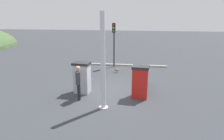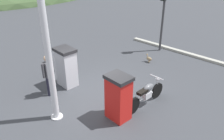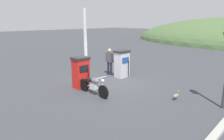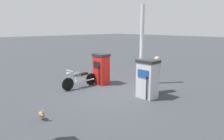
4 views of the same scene
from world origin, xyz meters
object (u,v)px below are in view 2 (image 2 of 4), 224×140
motorcycle_near_pump (146,94)px  attendant_person (49,73)px  fuel_pump_near (118,97)px  fuel_pump_far (66,67)px  wandering_duck (149,58)px  roadside_traffic_light (163,8)px  canopy_support_pole (50,66)px

motorcycle_near_pump → attendant_person: (-2.12, 2.96, 0.49)m
fuel_pump_near → fuel_pump_far: size_ratio=0.98×
wandering_duck → roadside_traffic_light: (1.61, 0.55, 2.18)m
motorcycle_near_pump → attendant_person: 3.68m
fuel_pump_near → attendant_person: 2.92m
motorcycle_near_pump → canopy_support_pole: 3.49m
wandering_duck → roadside_traffic_light: bearing=18.9°
motorcycle_near_pump → fuel_pump_near: bearing=171.6°
motorcycle_near_pump → canopy_support_pole: bearing=149.4°
fuel_pump_near → motorcycle_near_pump: bearing=-8.4°
canopy_support_pole → fuel_pump_near: bearing=-43.8°
motorcycle_near_pump → attendant_person: bearing=125.5°
roadside_traffic_light → fuel_pump_near: bearing=-156.4°
fuel_pump_near → motorcycle_near_pump: 1.30m
fuel_pump_near → attendant_person: (-0.88, 2.78, 0.14)m
roadside_traffic_light → attendant_person: bearing=177.8°
roadside_traffic_light → canopy_support_pole: 7.36m
roadside_traffic_light → canopy_support_pole: canopy_support_pole is taller
fuel_pump_far → canopy_support_pole: canopy_support_pole is taller
fuel_pump_far → attendant_person: attendant_person is taller
wandering_duck → fuel_pump_far: bearing=166.8°
wandering_duck → motorcycle_near_pump: bearing=-143.6°
fuel_pump_far → motorcycle_near_pump: bearing=-68.5°
motorcycle_near_pump → wandering_duck: 3.65m
canopy_support_pole → attendant_person: bearing=66.1°
attendant_person → wandering_duck: bearing=-9.1°
fuel_pump_near → motorcycle_near_pump: fuel_pump_near is taller
fuel_pump_near → roadside_traffic_light: 6.50m
fuel_pump_near → canopy_support_pole: size_ratio=0.39×
fuel_pump_near → canopy_support_pole: 2.34m
attendant_person → roadside_traffic_light: bearing=-2.2°
fuel_pump_near → attendant_person: size_ratio=0.96×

